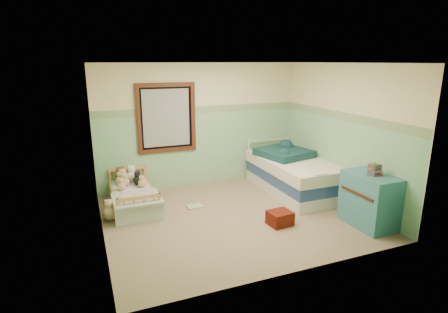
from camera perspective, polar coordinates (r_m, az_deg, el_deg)
name	(u,v)px	position (r m, az deg, el deg)	size (l,w,h in m)	color
floor	(235,217)	(6.15, 1.71, -9.49)	(4.20, 3.60, 0.02)	#907454
ceiling	(236,62)	(5.60, 1.92, 14.69)	(4.20, 3.60, 0.02)	white
wall_back	(200,126)	(7.40, -3.79, 4.91)	(4.20, 0.04, 2.50)	beige
wall_front	(298,176)	(4.22, 11.64, -3.08)	(4.20, 0.04, 2.50)	beige
wall_left	(97,156)	(5.29, -19.52, 0.03)	(0.04, 3.60, 2.50)	beige
wall_right	(342,134)	(6.85, 18.16, 3.38)	(0.04, 3.60, 2.50)	beige
wainscot_mint	(201,149)	(7.49, -3.69, 1.12)	(4.20, 0.01, 1.50)	#80BE81
border_strip	(200,110)	(7.34, -3.80, 7.39)	(4.20, 0.01, 0.15)	#447444
window_frame	(166,118)	(7.15, -9.09, 6.02)	(1.16, 0.06, 1.36)	#3C1A0D
window_blinds	(166,118)	(7.16, -9.11, 6.04)	(0.92, 0.01, 1.12)	#AEAEA8
toddler_bed_frame	(134,202)	(6.69, -14.08, -6.95)	(0.72, 1.44, 0.19)	#B77F44
toddler_mattress	(133,194)	(6.63, -14.17, -5.73)	(0.66, 1.38, 0.12)	silver
patchwork_quilt	(137,198)	(6.19, -13.62, -6.46)	(0.78, 0.72, 0.03)	#6A8BB2
plush_bed_brown	(121,178)	(7.04, -16.03, -3.28)	(0.20, 0.20, 0.20)	brown
plush_bed_white	(132,176)	(7.05, -14.43, -3.04)	(0.22, 0.22, 0.22)	white
plush_bed_tan	(125,182)	(6.84, -15.40, -3.90)	(0.17, 0.17, 0.17)	#DEB07F
plush_bed_dark	(138,180)	(6.86, -13.50, -3.68)	(0.17, 0.17, 0.17)	black
plush_floor_cream	(125,209)	(6.32, -15.34, -8.03)	(0.25, 0.25, 0.25)	beige
plush_floor_tan	(110,213)	(6.25, -17.53, -8.51)	(0.24, 0.24, 0.24)	#DEB07F
twin_bed_frame	(292,186)	(7.35, 10.78, -4.60)	(1.04, 2.09, 0.22)	white
twin_boxspring	(293,175)	(7.28, 10.86, -2.96)	(1.04, 2.09, 0.22)	navy
twin_mattress	(293,165)	(7.22, 10.94, -1.30)	(1.08, 2.13, 0.22)	white
teal_blanket	(284,153)	(7.39, 9.44, 0.60)	(0.89, 0.94, 0.14)	#0F373E
dresser	(369,200)	(6.12, 22.04, -6.41)	(0.53, 0.84, 0.84)	teal
book_stack	(374,170)	(5.94, 22.72, -1.97)	(0.17, 0.13, 0.17)	brown
red_pillow	(280,218)	(5.87, 8.84, -9.61)	(0.36, 0.31, 0.22)	#9C1D07
floor_book	(195,206)	(6.51, -4.67, -7.88)	(0.27, 0.21, 0.03)	#E3DB4C
extra_plush_0	(120,180)	(6.96, -16.10, -3.63)	(0.17, 0.17, 0.17)	#DEB07F
extra_plush_1	(123,179)	(6.97, -15.67, -3.43)	(0.20, 0.20, 0.20)	#DEB07F
extra_plush_2	(121,186)	(6.65, -15.94, -4.53)	(0.16, 0.16, 0.16)	#DEB07F
extra_plush_3	(142,183)	(6.72, -12.84, -4.15)	(0.15, 0.15, 0.15)	#DEB07F
extra_plush_4	(121,177)	(7.05, -16.04, -3.18)	(0.21, 0.21, 0.21)	brown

